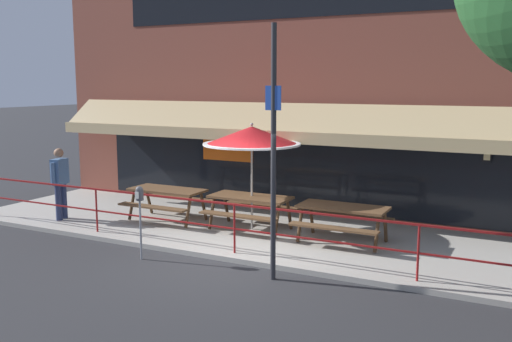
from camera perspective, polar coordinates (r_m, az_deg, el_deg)
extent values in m
plane|color=#2D2D30|center=(10.86, -2.93, -9.09)|extent=(120.00, 120.00, 0.00)
cube|color=#ADA89E|center=(12.54, 1.66, -6.37)|extent=(15.00, 4.00, 0.10)
cube|color=brown|center=(14.18, 5.71, 10.94)|extent=(15.00, 0.50, 7.74)
cube|color=black|center=(14.07, 5.16, 0.67)|extent=(12.00, 0.02, 2.30)
cube|color=orange|center=(14.99, -2.85, 2.36)|extent=(1.50, 0.02, 0.70)
cube|color=tan|center=(13.45, 4.37, 5.23)|extent=(13.80, 0.92, 0.70)
cube|color=tan|center=(13.02, 3.48, 3.36)|extent=(13.80, 0.08, 0.28)
cube|color=black|center=(12.91, 22.24, 2.36)|extent=(0.04, 0.28, 0.04)
cube|color=black|center=(12.79, 22.14, 1.49)|extent=(0.18, 0.18, 0.28)
cube|color=beige|center=(12.79, 22.14, 1.49)|extent=(0.13, 0.19, 0.20)
cylinder|color=maroon|center=(12.94, -15.65, -3.83)|extent=(0.04, 0.04, 0.95)
cylinder|color=maroon|center=(10.95, -2.17, -5.80)|extent=(0.04, 0.04, 0.95)
cylinder|color=maroon|center=(9.80, 15.91, -7.91)|extent=(0.04, 0.04, 0.95)
cube|color=maroon|center=(10.84, -2.18, -3.37)|extent=(13.80, 0.04, 0.04)
cube|color=maroon|center=(10.95, -2.17, -5.80)|extent=(13.80, 0.03, 0.03)
cube|color=brown|center=(13.58, -8.88, -1.87)|extent=(1.80, 0.80, 0.05)
cube|color=brown|center=(13.19, -10.33, -3.56)|extent=(1.80, 0.26, 0.04)
cube|color=brown|center=(14.11, -7.47, -2.69)|extent=(1.80, 0.26, 0.04)
cylinder|color=#48311E|center=(12.95, -6.79, -4.03)|extent=(0.07, 0.30, 0.73)
cylinder|color=#48311E|center=(13.47, -5.28, -3.50)|extent=(0.07, 0.30, 0.73)
cylinder|color=#48311E|center=(13.89, -12.29, -3.29)|extent=(0.07, 0.30, 0.73)
cylinder|color=#48311E|center=(14.38, -10.69, -2.83)|extent=(0.07, 0.30, 0.73)
cube|color=brown|center=(12.57, -0.57, -2.63)|extent=(1.80, 0.80, 0.05)
cube|color=brown|center=(12.14, -1.85, -4.50)|extent=(1.80, 0.26, 0.04)
cube|color=brown|center=(13.14, 0.60, -3.47)|extent=(1.80, 0.26, 0.04)
cylinder|color=#48311E|center=(12.03, 2.11, -4.97)|extent=(0.07, 0.30, 0.73)
cylinder|color=#48311E|center=(12.59, 3.34, -4.35)|extent=(0.07, 0.30, 0.73)
cylinder|color=#48311E|center=(12.77, -4.43, -4.18)|extent=(0.07, 0.30, 0.73)
cylinder|color=#48311E|center=(13.30, -2.99, -3.63)|extent=(0.07, 0.30, 0.73)
cube|color=brown|center=(11.70, 8.67, -3.60)|extent=(1.80, 0.80, 0.05)
cube|color=brown|center=(11.23, 7.69, -5.68)|extent=(1.80, 0.26, 0.04)
cube|color=brown|center=(12.30, 9.50, -4.44)|extent=(1.80, 0.26, 0.04)
cylinder|color=#48311E|center=(11.27, 11.99, -6.12)|extent=(0.07, 0.30, 0.73)
cylinder|color=#48311E|center=(11.87, 12.80, -5.38)|extent=(0.07, 0.30, 0.73)
cylinder|color=#48311E|center=(11.76, 4.42, -5.31)|extent=(0.07, 0.30, 0.73)
cylinder|color=#48311E|center=(12.34, 5.57, -4.66)|extent=(0.07, 0.30, 0.73)
cylinder|color=#B7B2A8|center=(12.56, -0.42, -0.74)|extent=(0.04, 0.04, 2.30)
cone|color=red|center=(12.44, -0.43, 3.58)|extent=(2.10, 2.10, 0.40)
cylinder|color=white|center=(12.46, -0.43, 2.71)|extent=(2.14, 2.14, 0.05)
sphere|color=#B7B2A8|center=(12.42, -0.43, 4.68)|extent=(0.07, 0.07, 0.07)
cylinder|color=navy|center=(14.46, -18.67, -2.84)|extent=(0.15, 0.15, 0.86)
cylinder|color=navy|center=(14.30, -19.13, -2.99)|extent=(0.15, 0.15, 0.86)
cube|color=#4C709E|center=(14.26, -19.04, -0.04)|extent=(0.31, 0.44, 0.60)
cylinder|color=#4C709E|center=(14.47, -18.44, 0.00)|extent=(0.10, 0.10, 0.54)
cylinder|color=#4C709E|center=(14.06, -19.65, -0.31)|extent=(0.10, 0.10, 0.54)
sphere|color=#9E7051|center=(14.20, -19.13, 1.72)|extent=(0.22, 0.22, 0.22)
cylinder|color=gray|center=(11.07, -11.46, -5.81)|extent=(0.04, 0.04, 1.15)
cylinder|color=#4C4C51|center=(10.92, -11.57, -2.38)|extent=(0.15, 0.15, 0.20)
sphere|color=#4C4C51|center=(10.90, -11.59, -1.86)|extent=(0.14, 0.14, 0.14)
cube|color=silver|center=(10.86, -11.84, -2.40)|extent=(0.08, 0.01, 0.13)
cylinder|color=#2D2D33|center=(9.46, 1.76, 1.59)|extent=(0.09, 0.09, 4.29)
cube|color=blue|center=(9.37, 1.73, 7.31)|extent=(0.28, 0.02, 0.40)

